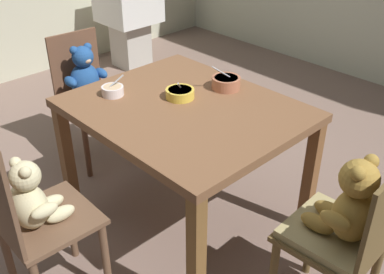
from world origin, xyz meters
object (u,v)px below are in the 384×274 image
Objects in this scene: porridge_bowl_yellow_center at (180,93)px; porridge_bowl_white_near_left at (113,90)px; teddy_chair_near_left at (86,85)px; sink_basin at (129,14)px; dining_table at (185,121)px; porridge_bowl_terracotta_far_center at (227,83)px; teddy_chair_near_right at (346,221)px; teddy_chair_near_front at (32,209)px.

porridge_bowl_white_near_left is (-0.26, -0.23, 0.00)m from porridge_bowl_yellow_center.
teddy_chair_near_left is 1.64m from sink_basin.
teddy_chair_near_left is at bearing -179.90° from dining_table.
porridge_bowl_terracotta_far_center reaches higher than dining_table.
teddy_chair_near_right is at bearing 0.48° from dining_table.
teddy_chair_near_front is 7.88× the size of porridge_bowl_white_near_left.
teddy_chair_near_right is (0.91, 0.01, -0.08)m from dining_table.
porridge_bowl_terracotta_far_center is at bearing -20.54° from teddy_chair_near_right.
teddy_chair_near_right is at bearing -17.75° from porridge_bowl_terracotta_far_center.
porridge_bowl_terracotta_far_center is 0.27m from porridge_bowl_yellow_center.
teddy_chair_near_front reaches higher than dining_table.
porridge_bowl_white_near_left is at bearing -13.27° from teddy_chair_near_left.
porridge_bowl_terracotta_far_center is (0.00, 0.30, 0.12)m from dining_table.
porridge_bowl_terracotta_far_center is at bearing 22.20° from teddy_chair_near_left.
teddy_chair_near_left is 0.99m from porridge_bowl_terracotta_far_center.
porridge_bowl_terracotta_far_center is 2.25m from sink_basin.
teddy_chair_near_right is 5.39× the size of porridge_bowl_terracotta_far_center.
teddy_chair_near_front is 1.22m from teddy_chair_near_left.
teddy_chair_near_right is (0.94, 0.84, 0.02)m from teddy_chair_near_front.
porridge_bowl_white_near_left is at bearing -38.73° from sink_basin.
teddy_chair_near_front is 0.90m from porridge_bowl_yellow_center.
porridge_bowl_terracotta_far_center is (0.92, 0.30, 0.22)m from teddy_chair_near_left.
porridge_bowl_yellow_center is at bearing 151.28° from dining_table.
porridge_bowl_yellow_center is at bearing -30.08° from sink_basin.
teddy_chair_near_right reaches higher than dining_table.
teddy_chair_near_right is (1.83, 0.01, 0.02)m from teddy_chair_near_left.
dining_table is 7.51× the size of porridge_bowl_yellow_center.
porridge_bowl_white_near_left is (-0.35, -0.48, -0.01)m from porridge_bowl_terracotta_far_center.
teddy_chair_near_right is 1.29m from porridge_bowl_white_near_left.
porridge_bowl_white_near_left reaches higher than sink_basin.
dining_table is at bearing 4.30° from teddy_chair_near_left.
teddy_chair_near_left is at bearing -162.00° from porridge_bowl_terracotta_far_center.
sink_basin reaches higher than dining_table.
porridge_bowl_terracotta_far_center reaches higher than teddy_chair_near_left.
teddy_chair_near_right is at bearing -2.19° from porridge_bowl_yellow_center.
teddy_chair_near_front is at bearing 38.99° from teddy_chair_near_right.
teddy_chair_near_left reaches higher than dining_table.
teddy_chair_near_front is (-0.03, -0.83, -0.10)m from dining_table.
dining_table is 9.30× the size of porridge_bowl_white_near_left.
porridge_bowl_terracotta_far_center is at bearing 53.97° from porridge_bowl_white_near_left.
porridge_bowl_terracotta_far_center is 1.32× the size of porridge_bowl_white_near_left.
dining_table is 1.32× the size of teddy_chair_near_left.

